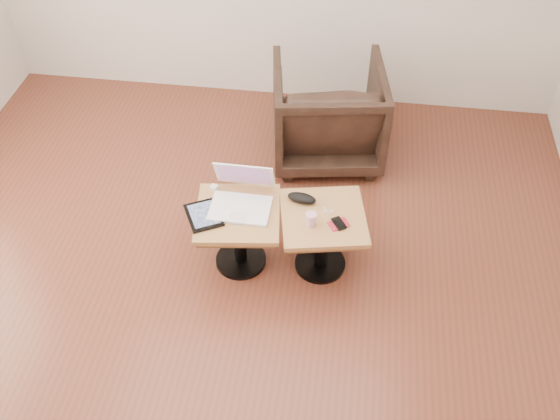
# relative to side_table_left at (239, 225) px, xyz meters

# --- Properties ---
(room_shell) EXTENTS (4.52, 4.52, 2.71)m
(room_shell) POSITION_rel_side_table_left_xyz_m (-0.03, -0.34, 1.01)
(room_shell) COLOR #562E1C
(room_shell) RESTS_ON ground
(side_table_left) EXTENTS (0.55, 0.55, 0.45)m
(side_table_left) POSITION_rel_side_table_left_xyz_m (0.00, 0.00, 0.00)
(side_table_left) COLOR black
(side_table_left) RESTS_ON ground
(side_table_right) EXTENTS (0.58, 0.58, 0.45)m
(side_table_right) POSITION_rel_side_table_left_xyz_m (0.51, 0.04, 0.00)
(side_table_right) COLOR black
(side_table_right) RESTS_ON ground
(laptop) EXTENTS (0.36, 0.35, 0.24)m
(laptop) POSITION_rel_side_table_left_xyz_m (0.01, 0.07, 0.16)
(laptop) COLOR white
(laptop) RESTS_ON side_table_left
(tablet) EXTENTS (0.28, 0.30, 0.02)m
(tablet) POSITION_rel_side_table_left_xyz_m (-0.19, -0.06, 0.12)
(tablet) COLOR black
(tablet) RESTS_ON side_table_left
(charging_adapter) EXTENTS (0.05, 0.05, 0.02)m
(charging_adapter) POSITION_rel_side_table_left_xyz_m (-0.18, 0.18, 0.12)
(charging_adapter) COLOR white
(charging_adapter) RESTS_ON side_table_left
(glasses_case) EXTENTS (0.19, 0.11, 0.06)m
(glasses_case) POSITION_rel_side_table_left_xyz_m (0.37, 0.14, 0.14)
(glasses_case) COLOR black
(glasses_case) RESTS_ON side_table_right
(striped_cup) EXTENTS (0.07, 0.07, 0.08)m
(striped_cup) POSITION_rel_side_table_left_xyz_m (0.44, -0.04, 0.15)
(striped_cup) COLOR #D45F89
(striped_cup) RESTS_ON side_table_right
(earbuds_tangle) EXTENTS (0.07, 0.05, 0.01)m
(earbuds_tangle) POSITION_rel_side_table_left_xyz_m (0.53, 0.08, 0.12)
(earbuds_tangle) COLOR white
(earbuds_tangle) RESTS_ON side_table_right
(phone_on_sleeve) EXTENTS (0.14, 0.13, 0.01)m
(phone_on_sleeve) POSITION_rel_side_table_left_xyz_m (0.60, -0.02, 0.12)
(phone_on_sleeve) COLOR maroon
(phone_on_sleeve) RESTS_ON side_table_right
(armchair) EXTENTS (0.90, 0.92, 0.73)m
(armchair) POSITION_rel_side_table_left_xyz_m (0.44, 1.17, 0.03)
(armchair) COLOR black
(armchair) RESTS_ON ground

